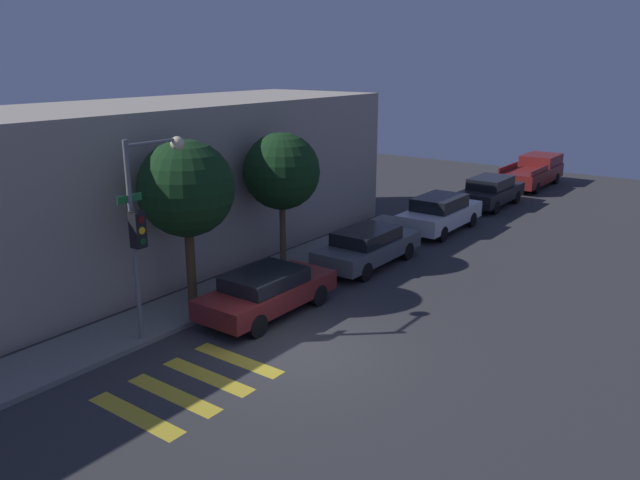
# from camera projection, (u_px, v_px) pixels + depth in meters

# --- Properties ---
(ground_plane) EXTENTS (60.00, 60.00, 0.00)m
(ground_plane) POSITION_uv_depth(u_px,v_px,m) (296.00, 350.00, 15.59)
(ground_plane) COLOR #333335
(sidewalk) EXTENTS (26.00, 2.02, 0.14)m
(sidewalk) POSITION_uv_depth(u_px,v_px,m) (181.00, 309.00, 17.96)
(sidewalk) COLOR slate
(sidewalk) RESTS_ON ground
(building_row) EXTENTS (26.00, 6.00, 5.56)m
(building_row) POSITION_uv_depth(u_px,v_px,m) (82.00, 198.00, 19.71)
(building_row) COLOR #A89E8E
(building_row) RESTS_ON ground
(crosswalk) EXTENTS (3.47, 2.60, 0.00)m
(crosswalk) POSITION_uv_depth(u_px,v_px,m) (191.00, 385.00, 13.92)
(crosswalk) COLOR gold
(crosswalk) RESTS_ON ground
(traffic_light_pole) EXTENTS (2.11, 0.56, 5.19)m
(traffic_light_pole) POSITION_uv_depth(u_px,v_px,m) (146.00, 211.00, 15.29)
(traffic_light_pole) COLOR slate
(traffic_light_pole) RESTS_ON ground
(sedan_near_corner) EXTENTS (4.35, 1.79, 1.29)m
(sedan_near_corner) POSITION_uv_depth(u_px,v_px,m) (267.00, 291.00, 17.63)
(sedan_near_corner) COLOR maroon
(sedan_near_corner) RESTS_ON ground
(sedan_middle) EXTENTS (4.59, 1.78, 1.35)m
(sedan_middle) POSITION_uv_depth(u_px,v_px,m) (368.00, 246.00, 21.76)
(sedan_middle) COLOR #4C5156
(sedan_middle) RESTS_ON ground
(sedan_far_end) EXTENTS (4.63, 1.84, 1.51)m
(sedan_far_end) POSITION_uv_depth(u_px,v_px,m) (440.00, 213.00, 26.14)
(sedan_far_end) COLOR silver
(sedan_far_end) RESTS_ON ground
(sedan_tail_of_row) EXTENTS (4.59, 1.82, 1.47)m
(sedan_tail_of_row) POSITION_uv_depth(u_px,v_px,m) (491.00, 191.00, 30.48)
(sedan_tail_of_row) COLOR black
(sedan_tail_of_row) RESTS_ON ground
(pickup_truck) EXTENTS (5.64, 1.99, 1.65)m
(pickup_truck) POSITION_uv_depth(u_px,v_px,m) (533.00, 171.00, 35.40)
(pickup_truck) COLOR maroon
(pickup_truck) RESTS_ON ground
(tree_near_corner) EXTENTS (2.75, 2.75, 4.89)m
(tree_near_corner) POSITION_uv_depth(u_px,v_px,m) (186.00, 189.00, 17.46)
(tree_near_corner) COLOR #4C3823
(tree_near_corner) RESTS_ON ground
(tree_midblock) EXTENTS (2.57, 2.57, 4.69)m
(tree_midblock) POSITION_uv_depth(u_px,v_px,m) (282.00, 172.00, 20.72)
(tree_midblock) COLOR brown
(tree_midblock) RESTS_ON ground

